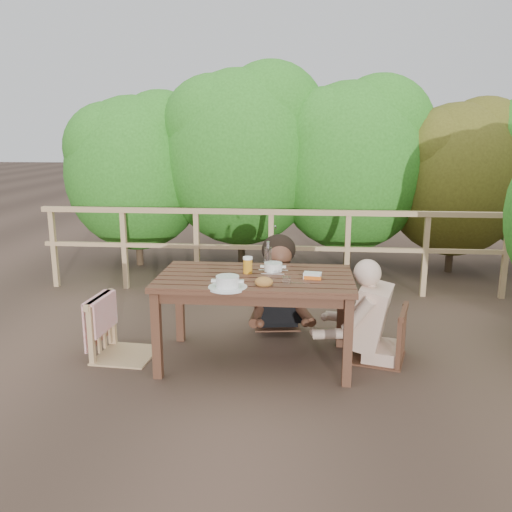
# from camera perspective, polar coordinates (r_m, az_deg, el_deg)

# --- Properties ---
(ground) EXTENTS (60.00, 60.00, 0.00)m
(ground) POSITION_cam_1_polar(r_m,az_deg,el_deg) (4.58, -0.06, -11.17)
(ground) COLOR #4F3A2D
(ground) RESTS_ON ground
(table) EXTENTS (1.59, 0.89, 0.73)m
(table) POSITION_cam_1_polar(r_m,az_deg,el_deg) (4.44, -0.06, -6.86)
(table) COLOR #412518
(table) RESTS_ON ground
(chair_left) EXTENTS (0.53, 0.53, 0.99)m
(chair_left) POSITION_cam_1_polar(r_m,az_deg,el_deg) (4.63, -14.10, -4.74)
(chair_left) COLOR tan
(chair_left) RESTS_ON ground
(chair_far) EXTENTS (0.50, 0.50, 0.89)m
(chair_far) POSITION_cam_1_polar(r_m,az_deg,el_deg) (5.25, 2.24, -2.78)
(chair_far) COLOR #412518
(chair_far) RESTS_ON ground
(chair_right) EXTENTS (0.54, 0.54, 0.89)m
(chair_right) POSITION_cam_1_polar(r_m,az_deg,el_deg) (4.58, 13.25, -5.60)
(chair_right) COLOR #412518
(chair_right) RESTS_ON ground
(woman) EXTENTS (0.68, 0.79, 1.45)m
(woman) POSITION_cam_1_polar(r_m,az_deg,el_deg) (5.20, 2.28, 0.22)
(woman) COLOR black
(woman) RESTS_ON ground
(diner_right) EXTENTS (0.83, 0.73, 1.41)m
(diner_right) POSITION_cam_1_polar(r_m,az_deg,el_deg) (4.51, 13.80, -2.42)
(diner_right) COLOR tan
(diner_right) RESTS_ON ground
(railing) EXTENTS (5.60, 0.10, 1.01)m
(railing) POSITION_cam_1_polar(r_m,az_deg,el_deg) (6.32, 1.63, 0.50)
(railing) COLOR tan
(railing) RESTS_ON ground
(hedge_row) EXTENTS (6.60, 1.60, 3.80)m
(hedge_row) POSITION_cam_1_polar(r_m,az_deg,el_deg) (7.36, 5.51, 13.17)
(hedge_row) COLOR #28691C
(hedge_row) RESTS_ON ground
(soup_near) EXTENTS (0.30, 0.30, 0.10)m
(soup_near) POSITION_cam_1_polar(r_m,az_deg,el_deg) (4.01, -3.07, -2.85)
(soup_near) COLOR silver
(soup_near) RESTS_ON table
(soup_far) EXTENTS (0.26, 0.26, 0.09)m
(soup_far) POSITION_cam_1_polar(r_m,az_deg,el_deg) (4.47, 1.86, -1.26)
(soup_far) COLOR white
(soup_far) RESTS_ON table
(bread_roll) EXTENTS (0.14, 0.11, 0.08)m
(bread_roll) POSITION_cam_1_polar(r_m,az_deg,el_deg) (4.04, 0.85, -2.83)
(bread_roll) COLOR #A56433
(bread_roll) RESTS_ON table
(beer_glass) EXTENTS (0.08, 0.08, 0.15)m
(beer_glass) POSITION_cam_1_polar(r_m,az_deg,el_deg) (4.38, -0.90, -1.08)
(beer_glass) COLOR orange
(beer_glass) RESTS_ON table
(bottle) EXTENTS (0.06, 0.06, 0.26)m
(bottle) POSITION_cam_1_polar(r_m,az_deg,el_deg) (4.47, 1.30, -0.07)
(bottle) COLOR silver
(bottle) RESTS_ON table
(tumbler) EXTENTS (0.06, 0.06, 0.07)m
(tumbler) POSITION_cam_1_polar(r_m,az_deg,el_deg) (4.08, 3.31, -2.74)
(tumbler) COLOR silver
(tumbler) RESTS_ON table
(butter_tub) EXTENTS (0.16, 0.12, 0.06)m
(butter_tub) POSITION_cam_1_polar(r_m,az_deg,el_deg) (4.26, 6.09, -2.20)
(butter_tub) COLOR white
(butter_tub) RESTS_ON table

